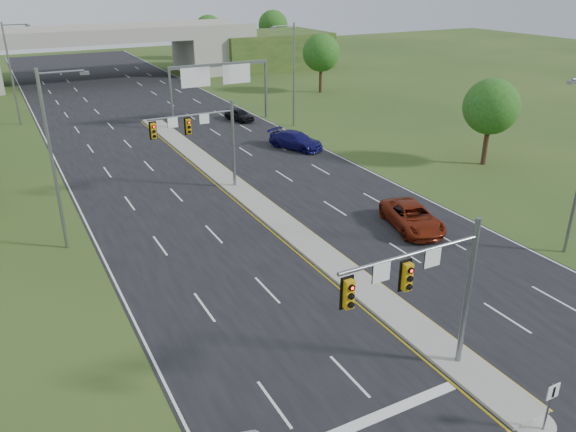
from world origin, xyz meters
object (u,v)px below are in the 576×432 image
Objects in this scene: overpass at (97,57)px; car_far_b at (296,140)px; car_far_c at (239,115)px; keep_right_sign at (551,400)px; car_far_a at (412,217)px; signal_mast_far at (205,133)px; signal_mast_near at (429,283)px; sign_gantry at (218,77)px.

overpass reaches higher than car_far_b.
keep_right_sign is at bearing -114.26° from car_far_c.
keep_right_sign reaches higher than car_far_c.
car_far_c is at bearing -75.49° from overpass.
car_far_b is (2.07, 19.93, 0.01)m from car_far_a.
signal_mast_near is at bearing -90.00° from signal_mast_far.
overpass is (2.26, 55.07, -1.17)m from signal_mast_far.
overpass is 19.44× the size of car_far_c.
signal_mast_near is 5.94m from keep_right_sign.
car_far_c is (1.66, 32.85, -0.11)m from car_far_a.
signal_mast_near is at bearing 116.94° from keep_right_sign.
overpass reaches higher than car_far_c.
car_far_a is (9.66, 12.23, -3.89)m from signal_mast_near.
keep_right_sign is 0.39× the size of car_far_b.
signal_mast_far is 16.48m from car_far_a.
signal_mast_far is at bearing 94.39° from keep_right_sign.
overpass is at bearing 76.54° from car_far_b.
car_far_c is at bearing 67.18° from car_far_b.
signal_mast_near reaches higher than keep_right_sign.
sign_gantry is 33.07m from car_far_a.
car_far_b is at bearing 31.42° from signal_mast_far.
signal_mast_far is at bearing -133.31° from car_far_c.
overpass reaches higher than sign_gantry.
car_far_b is at bearing -102.10° from car_far_c.
car_far_a is (7.39, 16.68, -0.69)m from keep_right_sign.
car_far_b is (9.46, -47.91, -2.71)m from overpass.
overpass is 13.70× the size of car_far_a.
overpass is 36.26m from car_far_c.
car_far_b is 1.37× the size of car_far_c.
car_far_c is at bearing 60.59° from signal_mast_far.
signal_mast_far is 1.24× the size of car_far_b.
signal_mast_near is 80.11m from overpass.
car_far_b is at bearing -78.83° from overpass.
keep_right_sign is 84.55m from overpass.
car_far_b is (9.46, 36.61, -0.68)m from keep_right_sign.
sign_gantry is 5.10m from car_far_c.
signal_mast_far is 1.70× the size of car_far_c.
keep_right_sign is at bearing -90.00° from overpass.
signal_mast_far is 1.20× the size of car_far_a.
keep_right_sign is 18.26m from car_far_a.
car_far_b is at bearing 75.51° from keep_right_sign.
signal_mast_far is 21.91m from sign_gantry.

